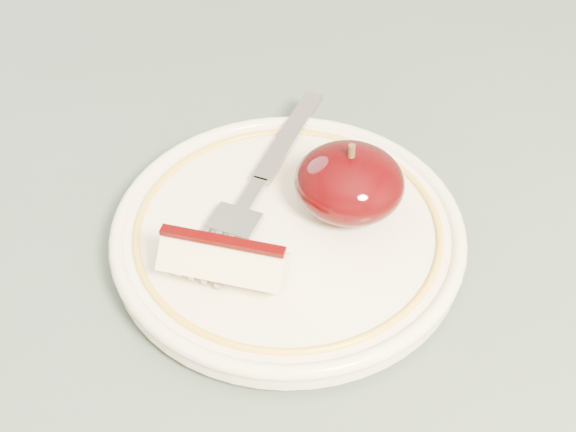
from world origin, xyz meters
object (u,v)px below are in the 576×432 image
(table, at_px, (159,279))
(plate, at_px, (288,233))
(apple_half, at_px, (349,183))
(fork, at_px, (260,182))

(table, distance_m, plate, 0.15)
(plate, height_order, apple_half, apple_half)
(fork, bearing_deg, plate, -131.24)
(table, xyz_separation_m, apple_half, (0.13, 0.00, 0.13))
(plate, distance_m, fork, 0.04)
(apple_half, distance_m, fork, 0.06)
(apple_half, relative_size, fork, 0.36)
(plate, bearing_deg, fork, 132.80)
(plate, bearing_deg, apple_half, 42.02)
(apple_half, height_order, fork, apple_half)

